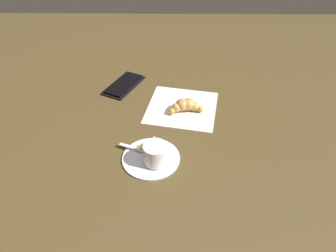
{
  "coord_description": "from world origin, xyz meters",
  "views": [
    {
      "loc": [
        -0.61,
        0.01,
        0.52
      ],
      "look_at": [
        -0.0,
        0.02,
        0.02
      ],
      "focal_mm": 31.83,
      "sensor_mm": 36.0,
      "label": 1
    }
  ],
  "objects_px": {
    "saucer": "(151,157)",
    "croissant": "(186,106)",
    "napkin": "(182,107)",
    "sugar_packet": "(152,147)",
    "espresso_cup": "(155,153)",
    "cell_phone": "(124,85)",
    "teaspoon": "(152,153)"
  },
  "relations": [
    {
      "from": "espresso_cup",
      "to": "teaspoon",
      "type": "height_order",
      "value": "espresso_cup"
    },
    {
      "from": "teaspoon",
      "to": "espresso_cup",
      "type": "bearing_deg",
      "value": -156.36
    },
    {
      "from": "napkin",
      "to": "sugar_packet",
      "type": "bearing_deg",
      "value": 156.62
    },
    {
      "from": "croissant",
      "to": "saucer",
      "type": "bearing_deg",
      "value": 155.18
    },
    {
      "from": "cell_phone",
      "to": "napkin",
      "type": "bearing_deg",
      "value": -122.13
    },
    {
      "from": "sugar_packet",
      "to": "saucer",
      "type": "bearing_deg",
      "value": 85.21
    },
    {
      "from": "teaspoon",
      "to": "cell_phone",
      "type": "height_order",
      "value": "teaspoon"
    },
    {
      "from": "teaspoon",
      "to": "croissant",
      "type": "bearing_deg",
      "value": -25.23
    },
    {
      "from": "saucer",
      "to": "croissant",
      "type": "bearing_deg",
      "value": -24.82
    },
    {
      "from": "espresso_cup",
      "to": "teaspoon",
      "type": "xyz_separation_m",
      "value": [
        0.02,
        0.01,
        -0.02
      ]
    },
    {
      "from": "saucer",
      "to": "espresso_cup",
      "type": "bearing_deg",
      "value": -139.96
    },
    {
      "from": "napkin",
      "to": "croissant",
      "type": "distance_m",
      "value": 0.03
    },
    {
      "from": "teaspoon",
      "to": "napkin",
      "type": "bearing_deg",
      "value": -21.05
    },
    {
      "from": "espresso_cup",
      "to": "napkin",
      "type": "height_order",
      "value": "espresso_cup"
    },
    {
      "from": "saucer",
      "to": "espresso_cup",
      "type": "height_order",
      "value": "espresso_cup"
    },
    {
      "from": "croissant",
      "to": "cell_phone",
      "type": "xyz_separation_m",
      "value": [
        0.13,
        0.2,
        -0.01
      ]
    },
    {
      "from": "cell_phone",
      "to": "saucer",
      "type": "bearing_deg",
      "value": -161.9
    },
    {
      "from": "saucer",
      "to": "sugar_packet",
      "type": "height_order",
      "value": "sugar_packet"
    },
    {
      "from": "espresso_cup",
      "to": "croissant",
      "type": "distance_m",
      "value": 0.22
    },
    {
      "from": "teaspoon",
      "to": "napkin",
      "type": "xyz_separation_m",
      "value": [
        0.2,
        -0.08,
        -0.01
      ]
    },
    {
      "from": "sugar_packet",
      "to": "napkin",
      "type": "xyz_separation_m",
      "value": [
        0.18,
        -0.08,
        -0.01
      ]
    },
    {
      "from": "saucer",
      "to": "napkin",
      "type": "bearing_deg",
      "value": -20.81
    },
    {
      "from": "croissant",
      "to": "sugar_packet",
      "type": "bearing_deg",
      "value": 151.9
    },
    {
      "from": "espresso_cup",
      "to": "napkin",
      "type": "xyz_separation_m",
      "value": [
        0.22,
        -0.07,
        -0.03
      ]
    },
    {
      "from": "sugar_packet",
      "to": "cell_phone",
      "type": "relative_size",
      "value": 0.35
    },
    {
      "from": "saucer",
      "to": "croissant",
      "type": "height_order",
      "value": "croissant"
    },
    {
      "from": "saucer",
      "to": "croissant",
      "type": "distance_m",
      "value": 0.21
    },
    {
      "from": "espresso_cup",
      "to": "cell_phone",
      "type": "relative_size",
      "value": 0.46
    },
    {
      "from": "saucer",
      "to": "sugar_packet",
      "type": "distance_m",
      "value": 0.03
    },
    {
      "from": "saucer",
      "to": "cell_phone",
      "type": "height_order",
      "value": "cell_phone"
    },
    {
      "from": "napkin",
      "to": "cell_phone",
      "type": "relative_size",
      "value": 1.16
    },
    {
      "from": "saucer",
      "to": "teaspoon",
      "type": "bearing_deg",
      "value": -14.62
    }
  ]
}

